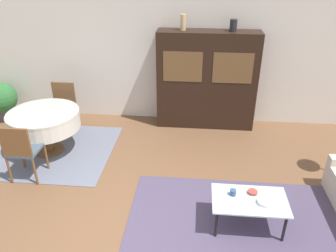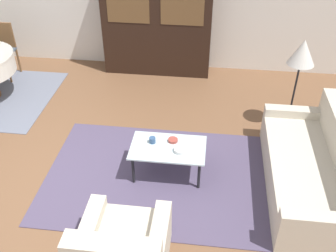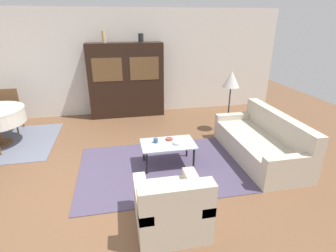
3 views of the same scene
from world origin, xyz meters
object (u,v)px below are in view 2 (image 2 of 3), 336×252
at_px(cup, 152,140).
at_px(bowl_small, 173,140).
at_px(display_cabinet, 157,22).
at_px(coffee_table, 168,150).
at_px(dining_chair_far, 1,47).
at_px(couch, 313,170).
at_px(floor_lamp, 302,56).
at_px(bowl, 181,150).

relative_size(cup, bowl_small, 0.63).
distance_m(display_cabinet, bowl_small, 2.80).
height_order(coffee_table, dining_chair_far, dining_chair_far).
relative_size(couch, floor_lamp, 1.50).
bearing_deg(display_cabinet, coffee_table, -79.22).
xyz_separation_m(coffee_table, bowl_small, (0.05, 0.13, 0.06)).
distance_m(couch, dining_chair_far, 5.56).
bearing_deg(display_cabinet, couch, -51.22).
distance_m(coffee_table, bowl_small, 0.15).
height_order(dining_chair_far, cup, dining_chair_far).
distance_m(couch, cup, 1.98).
xyz_separation_m(couch, floor_lamp, (-0.11, 1.30, 0.87)).
bearing_deg(display_cabinet, floor_lamp, -35.41).
bearing_deg(couch, cup, 86.67).
height_order(dining_chair_far, bowl_small, dining_chair_far).
bearing_deg(dining_chair_far, display_cabinet, -169.54).
relative_size(coffee_table, display_cabinet, 0.49).
relative_size(dining_chair_far, bowl, 5.37).
bearing_deg(dining_chair_far, coffee_table, 144.74).
relative_size(couch, cup, 26.82).
distance_m(bowl, bowl_small, 0.22).
bearing_deg(floor_lamp, display_cabinet, 144.59).
bearing_deg(coffee_table, display_cabinet, 100.78).
xyz_separation_m(couch, cup, (-1.97, 0.11, 0.18)).
relative_size(display_cabinet, cup, 24.42).
bearing_deg(coffee_table, couch, -1.50).
xyz_separation_m(coffee_table, display_cabinet, (-0.54, 2.82, 0.56)).
distance_m(floor_lamp, bowl_small, 2.09).
distance_m(couch, coffee_table, 1.77).
xyz_separation_m(display_cabinet, bowl, (0.70, -2.87, -0.50)).
height_order(coffee_table, display_cabinet, display_cabinet).
relative_size(dining_chair_far, cup, 12.15).
bearing_deg(cup, bowl, -18.68).
bearing_deg(couch, floor_lamp, 4.61).
bearing_deg(cup, floor_lamp, 32.51).
height_order(floor_lamp, cup, floor_lamp).
height_order(display_cabinet, floor_lamp, display_cabinet).
bearing_deg(bowl_small, cup, -167.17).
relative_size(floor_lamp, bowl, 7.90).
bearing_deg(bowl, floor_lamp, 41.37).
distance_m(dining_chair_far, bowl_small, 3.97).
height_order(display_cabinet, cup, display_cabinet).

